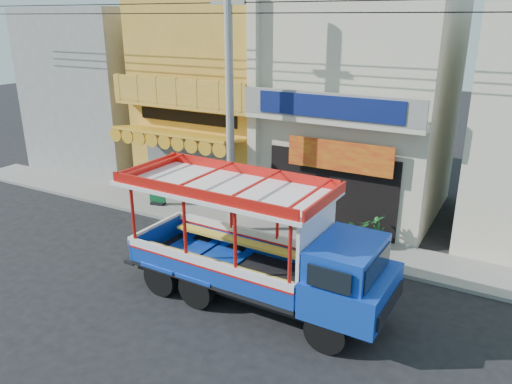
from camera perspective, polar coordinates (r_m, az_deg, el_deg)
ground at (r=14.73m, az=-6.28°, el=-9.99°), size 90.00×90.00×0.00m
sidewalk at (r=17.74m, az=1.19°, el=-4.33°), size 30.00×2.00×0.12m
shophouse_left at (r=21.90m, az=-3.17°, el=11.26°), size 6.00×7.50×8.24m
shophouse_right at (r=19.40m, az=12.22°, el=9.80°), size 6.00×6.75×8.24m
party_pilaster at (r=17.76m, az=-0.30°, el=9.03°), size 0.35×0.30×8.00m
filler_building_left at (r=26.36m, az=-16.36°, el=11.23°), size 6.00×6.00×7.60m
utility_pole at (r=16.21m, az=-2.60°, el=11.70°), size 28.00×0.26×9.00m
songthaew_truck at (r=12.63m, az=1.88°, el=-6.76°), size 7.31×2.61×3.38m
green_sign at (r=20.15m, az=-11.21°, el=-0.25°), size 0.66×0.42×1.02m
potted_plant_a at (r=16.48m, az=11.25°, el=-4.55°), size 1.16×1.17×0.98m
potted_plant_b at (r=16.49m, az=8.25°, el=-4.61°), size 0.58×0.60×0.85m
potted_plant_c at (r=16.56m, az=13.75°, el=-4.33°), size 0.72×0.72×1.14m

